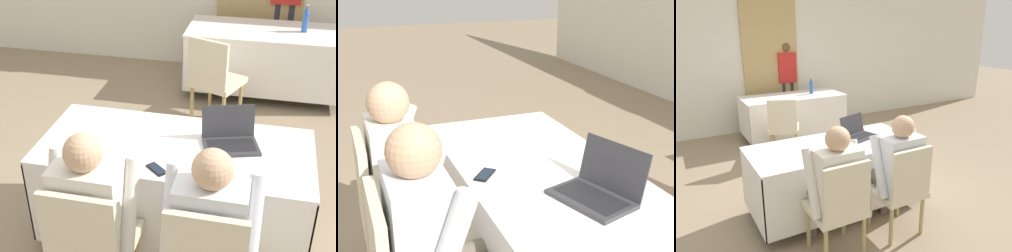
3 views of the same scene
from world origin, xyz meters
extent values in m
plane|color=gray|center=(0.00, 0.00, 0.00)|extent=(24.00, 24.00, 0.00)
cube|color=silver|center=(0.00, 3.19, 1.35)|extent=(12.00, 0.06, 2.70)
cube|color=tan|center=(0.34, 3.13, 1.33)|extent=(1.00, 0.04, 2.65)
cube|color=white|center=(0.00, 0.00, 0.72)|extent=(1.72, 0.78, 0.02)
cube|color=white|center=(0.00, -0.38, 0.41)|extent=(1.72, 0.01, 0.60)
cube|color=white|center=(0.00, 0.38, 0.41)|extent=(1.72, 0.01, 0.60)
cube|color=white|center=(-0.85, 0.00, 0.41)|extent=(0.01, 0.78, 0.60)
cube|color=white|center=(0.85, 0.00, 0.41)|extent=(0.01, 0.78, 0.60)
cylinder|color=#333333|center=(0.00, 0.00, 0.06)|extent=(0.06, 0.06, 0.11)
cube|color=white|center=(0.49, 2.47, 0.72)|extent=(1.72, 0.78, 0.02)
cube|color=white|center=(0.49, 2.08, 0.41)|extent=(1.72, 0.01, 0.60)
cube|color=white|center=(0.49, 2.85, 0.41)|extent=(1.72, 0.01, 0.60)
cube|color=white|center=(-0.36, 2.47, 0.41)|extent=(0.01, 0.78, 0.60)
cube|color=white|center=(1.34, 2.47, 0.41)|extent=(0.01, 0.78, 0.60)
cylinder|color=#333333|center=(0.49, 2.47, 0.06)|extent=(0.06, 0.06, 0.11)
cube|color=#333338|center=(0.35, 0.04, 0.74)|extent=(0.39, 0.30, 0.02)
cube|color=black|center=(0.35, 0.04, 0.75)|extent=(0.33, 0.23, 0.00)
cube|color=#333338|center=(0.31, 0.17, 0.85)|extent=(0.34, 0.15, 0.20)
cube|color=black|center=(0.31, 0.17, 0.85)|extent=(0.30, 0.13, 0.18)
cube|color=black|center=(-0.05, -0.29, 0.74)|extent=(0.14, 0.13, 0.01)
cube|color=#192333|center=(-0.05, -0.29, 0.74)|extent=(0.13, 0.12, 0.00)
cube|color=white|center=(0.62, 0.11, 0.73)|extent=(0.32, 0.36, 0.00)
cube|color=white|center=(0.04, -0.09, 0.73)|extent=(0.31, 0.35, 0.00)
cylinder|color=#2D5BB7|center=(0.84, 2.48, 0.83)|extent=(0.06, 0.06, 0.20)
cone|color=#2D5BB7|center=(0.84, 2.48, 0.97)|extent=(0.05, 0.05, 0.08)
cylinder|color=silver|center=(0.84, 2.48, 1.01)|extent=(0.02, 0.02, 0.01)
cylinder|color=tan|center=(-0.14, -0.44, 0.20)|extent=(0.04, 0.04, 0.39)
cylinder|color=tan|center=(-0.49, -0.44, 0.20)|extent=(0.04, 0.04, 0.39)
cylinder|color=tan|center=(-0.14, -0.80, 0.20)|extent=(0.04, 0.04, 0.39)
cylinder|color=tan|center=(-0.49, -0.80, 0.20)|extent=(0.04, 0.04, 0.39)
cube|color=beige|center=(-0.32, -0.62, 0.42)|extent=(0.44, 0.44, 0.05)
cube|color=beige|center=(-0.32, -0.82, 0.67)|extent=(0.40, 0.04, 0.45)
cylinder|color=tan|center=(0.49, -0.44, 0.20)|extent=(0.04, 0.04, 0.39)
cylinder|color=tan|center=(0.14, -0.44, 0.20)|extent=(0.04, 0.04, 0.39)
cylinder|color=tan|center=(0.49, -0.80, 0.20)|extent=(0.04, 0.04, 0.39)
cylinder|color=tan|center=(0.14, -0.80, 0.20)|extent=(0.04, 0.04, 0.39)
cube|color=beige|center=(0.32, -0.62, 0.42)|extent=(0.44, 0.44, 0.05)
cube|color=beige|center=(0.32, -0.82, 0.67)|extent=(0.40, 0.04, 0.45)
cylinder|color=tan|center=(0.28, 1.82, 0.20)|extent=(0.04, 0.04, 0.39)
cylinder|color=tan|center=(-0.04, 1.96, 0.20)|extent=(0.04, 0.04, 0.39)
cylinder|color=tan|center=(0.15, 1.50, 0.20)|extent=(0.04, 0.04, 0.39)
cylinder|color=tan|center=(-0.18, 1.63, 0.20)|extent=(0.04, 0.04, 0.39)
cube|color=beige|center=(0.05, 1.73, 0.42)|extent=(0.57, 0.57, 0.05)
cube|color=beige|center=(-0.02, 1.54, 0.67)|extent=(0.39, 0.19, 0.45)
cylinder|color=#665B4C|center=(-0.23, -0.49, 0.51)|extent=(0.13, 0.42, 0.13)
cylinder|color=#665B4C|center=(-0.41, -0.49, 0.51)|extent=(0.13, 0.42, 0.13)
cylinder|color=#665B4C|center=(-0.23, -0.31, 0.22)|extent=(0.10, 0.10, 0.44)
cylinder|color=#665B4C|center=(-0.41, -0.31, 0.22)|extent=(0.10, 0.10, 0.44)
cube|color=silver|center=(-0.32, -0.67, 0.70)|extent=(0.36, 0.22, 0.52)
cylinder|color=silver|center=(-0.11, -0.63, 0.71)|extent=(0.08, 0.26, 0.54)
cylinder|color=silver|center=(-0.53, -0.63, 0.71)|extent=(0.08, 0.26, 0.54)
sphere|color=tan|center=(-0.32, -0.67, 1.05)|extent=(0.20, 0.20, 0.20)
cylinder|color=#665B4C|center=(0.41, -0.49, 0.51)|extent=(0.13, 0.42, 0.13)
cylinder|color=#665B4C|center=(0.23, -0.49, 0.51)|extent=(0.13, 0.42, 0.13)
cylinder|color=#665B4C|center=(0.41, -0.31, 0.22)|extent=(0.10, 0.10, 0.44)
cylinder|color=#665B4C|center=(0.23, -0.31, 0.22)|extent=(0.10, 0.10, 0.44)
cube|color=silver|center=(0.32, -0.67, 0.70)|extent=(0.36, 0.22, 0.52)
cylinder|color=silver|center=(0.53, -0.63, 0.71)|extent=(0.08, 0.26, 0.54)
cylinder|color=silver|center=(0.11, -0.63, 0.71)|extent=(0.08, 0.26, 0.54)
sphere|color=tan|center=(0.32, -0.67, 1.05)|extent=(0.20, 0.20, 0.20)
cylinder|color=#33333D|center=(0.56, 3.16, 0.42)|extent=(0.12, 0.12, 0.85)
cylinder|color=#33333D|center=(0.72, 3.15, 0.42)|extent=(0.12, 0.12, 0.85)
cube|color=red|center=(0.64, 3.16, 1.12)|extent=(0.34, 0.20, 0.55)
sphere|color=brown|center=(0.64, 3.16, 1.49)|extent=(0.19, 0.19, 0.19)
camera|label=1|loc=(0.51, -2.44, 2.29)|focal=50.00mm
camera|label=2|loc=(1.84, -0.92, 1.66)|focal=50.00mm
camera|label=3|loc=(-1.43, -2.76, 1.89)|focal=35.00mm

